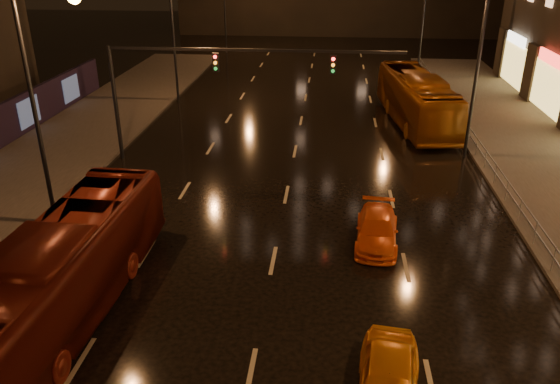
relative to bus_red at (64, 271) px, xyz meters
name	(u,v)px	position (x,y,z in m)	size (l,w,h in m)	color
ground	(292,164)	(6.27, 13.77, -1.59)	(140.00, 140.00, 0.00)	black
sidewalk_left	(8,191)	(-7.23, 8.77, -1.51)	(7.00, 70.00, 0.15)	#38332D
traffic_signal	(196,76)	(1.21, 13.77, 3.15)	(15.31, 0.32, 6.20)	black
railing_right	(496,169)	(16.47, 11.77, -0.69)	(0.05, 56.00, 1.00)	#99999E
bus_red	(64,271)	(0.00, 0.00, 0.00)	(2.66, 11.39, 3.17)	#57140C
bus_curb	(416,99)	(13.84, 21.84, 0.06)	(2.77, 11.83, 3.30)	#86410D
taxi_near	(388,384)	(9.98, -3.04, -0.89)	(1.64, 4.08, 1.39)	orange
taxi_far	(377,230)	(10.27, 5.54, -1.01)	(1.63, 4.00, 1.16)	orange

